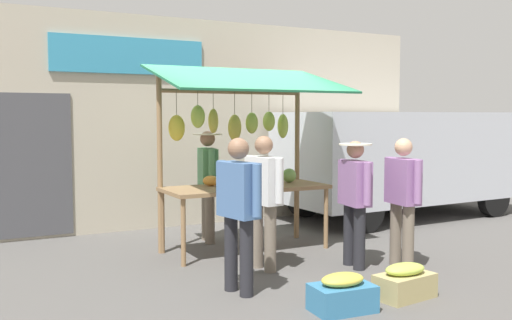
{
  "coord_description": "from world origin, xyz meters",
  "views": [
    {
      "loc": [
        3.52,
        6.95,
        1.82
      ],
      "look_at": [
        0.0,
        0.3,
        1.25
      ],
      "focal_mm": 41.01,
      "sensor_mm": 36.0,
      "label": 1
    }
  ],
  "objects": [
    {
      "name": "ground_plane",
      "position": [
        0.0,
        0.0,
        0.0
      ],
      "size": [
        40.0,
        40.0,
        0.0
      ],
      "primitive_type": "plane",
      "color": "#514F4C"
    },
    {
      "name": "parked_van",
      "position": [
        -3.5,
        -1.08,
        1.12
      ],
      "size": [
        4.45,
        1.97,
        1.88
      ],
      "rotation": [
        0.0,
        0.0,
        0.03
      ],
      "color": "silver",
      "rests_on": "ground"
    },
    {
      "name": "produce_crate_near",
      "position": [
        -0.47,
        2.59,
        0.16
      ],
      "size": [
        0.64,
        0.42,
        0.36
      ],
      "color": "tan",
      "rests_on": "ground"
    },
    {
      "name": "market_stall",
      "position": [
        -0.01,
        -0.07,
        1.55
      ],
      "size": [
        2.5,
        1.46,
        2.5
      ],
      "color": "olive",
      "rests_on": "ground"
    },
    {
      "name": "shopper_with_shopping_bag",
      "position": [
        -1.28,
        1.64,
        0.89
      ],
      "size": [
        0.28,
        0.67,
        1.55
      ],
      "rotation": [
        0.0,
        0.0,
        -1.7
      ],
      "color": "#726656",
      "rests_on": "ground"
    },
    {
      "name": "shopper_with_ponytail",
      "position": [
        0.92,
        1.67,
        0.92
      ],
      "size": [
        0.3,
        0.68,
        1.6
      ],
      "rotation": [
        0.0,
        0.0,
        -1.39
      ],
      "color": "#232328",
      "rests_on": "ground"
    },
    {
      "name": "street_backdrop",
      "position": [
        0.07,
        -2.2,
        1.7
      ],
      "size": [
        9.0,
        0.3,
        3.4
      ],
      "color": "#B2A893",
      "rests_on": "ground"
    },
    {
      "name": "shopper_in_striped_shirt",
      "position": [
        0.25,
        0.97,
        0.91
      ],
      "size": [
        0.28,
        0.68,
        1.59
      ],
      "rotation": [
        0.0,
        0.0,
        -1.44
      ],
      "color": "#726656",
      "rests_on": "ground"
    },
    {
      "name": "produce_crate_side",
      "position": [
        0.31,
        2.62,
        0.16
      ],
      "size": [
        0.61,
        0.42,
        0.36
      ],
      "color": "teal",
      "rests_on": "ground"
    },
    {
      "name": "shopper_in_grey_tee",
      "position": [
        -0.76,
        1.38,
        0.89
      ],
      "size": [
        0.39,
        0.66,
        1.52
      ],
      "rotation": [
        0.0,
        0.0,
        -1.72
      ],
      "color": "#232328",
      "rests_on": "ground"
    },
    {
      "name": "vendor_with_sunhat",
      "position": [
        0.23,
        -0.75,
        0.94
      ],
      "size": [
        0.41,
        0.67,
        1.6
      ],
      "rotation": [
        0.0,
        0.0,
        1.35
      ],
      "color": "#726656",
      "rests_on": "ground"
    }
  ]
}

